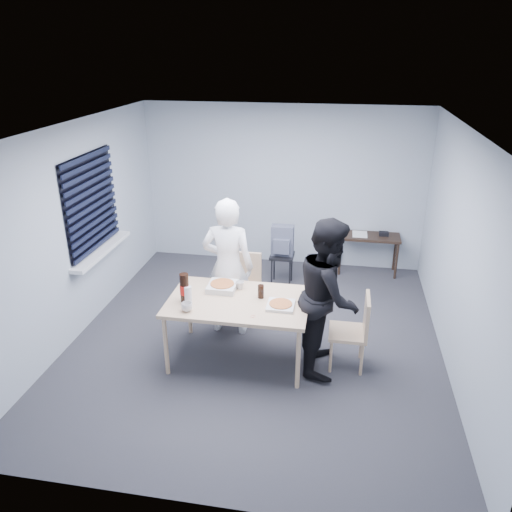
% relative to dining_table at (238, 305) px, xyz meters
% --- Properties ---
extents(room, '(5.00, 5.00, 5.00)m').
position_rel_dining_table_xyz_m(room, '(-2.07, 0.84, 0.73)').
color(room, '#323137').
rests_on(room, ground).
extents(dining_table, '(1.58, 1.00, 0.77)m').
position_rel_dining_table_xyz_m(dining_table, '(0.00, 0.00, 0.00)').
color(dining_table, tan).
rests_on(dining_table, ground).
extents(chair_far, '(0.42, 0.42, 0.89)m').
position_rel_dining_table_xyz_m(chair_far, '(-0.13, 1.00, -0.20)').
color(chair_far, tan).
rests_on(chair_far, ground).
extents(chair_right, '(0.42, 0.42, 0.89)m').
position_rel_dining_table_xyz_m(chair_right, '(1.32, 0.07, -0.20)').
color(chair_right, tan).
rests_on(chair_right, ground).
extents(person_white, '(0.65, 0.42, 1.77)m').
position_rel_dining_table_xyz_m(person_white, '(-0.26, 0.61, 0.18)').
color(person_white, white).
rests_on(person_white, ground).
extents(person_black, '(0.47, 0.86, 1.77)m').
position_rel_dining_table_xyz_m(person_black, '(1.00, 0.05, 0.18)').
color(person_black, black).
rests_on(person_black, ground).
extents(side_table, '(0.95, 0.42, 0.64)m').
position_rel_dining_table_xyz_m(side_table, '(1.55, 2.72, -0.15)').
color(side_table, black).
rests_on(side_table, ground).
extents(stool, '(0.35, 0.35, 0.49)m').
position_rel_dining_table_xyz_m(stool, '(0.24, 2.04, -0.33)').
color(stool, black).
rests_on(stool, ground).
extents(backpack, '(0.33, 0.24, 0.46)m').
position_rel_dining_table_xyz_m(backpack, '(0.24, 2.03, 0.01)').
color(backpack, '#555B63').
rests_on(backpack, stool).
extents(pizza_box_a, '(0.33, 0.33, 0.08)m').
position_rel_dining_table_xyz_m(pizza_box_a, '(-0.24, 0.23, 0.10)').
color(pizza_box_a, silver).
rests_on(pizza_box_a, dining_table).
extents(pizza_box_b, '(0.30, 0.30, 0.04)m').
position_rel_dining_table_xyz_m(pizza_box_b, '(0.49, -0.07, 0.08)').
color(pizza_box_b, silver).
rests_on(pizza_box_b, dining_table).
extents(mug_a, '(0.17, 0.17, 0.10)m').
position_rel_dining_table_xyz_m(mug_a, '(-0.49, -0.34, 0.11)').
color(mug_a, silver).
rests_on(mug_a, dining_table).
extents(mug_b, '(0.10, 0.10, 0.09)m').
position_rel_dining_table_xyz_m(mug_b, '(-0.04, 0.28, 0.11)').
color(mug_b, silver).
rests_on(mug_b, dining_table).
extents(cola_glass, '(0.07, 0.07, 0.16)m').
position_rel_dining_table_xyz_m(cola_glass, '(0.24, 0.10, 0.14)').
color(cola_glass, black).
rests_on(cola_glass, dining_table).
extents(soda_bottle, '(0.11, 0.11, 0.33)m').
position_rel_dining_table_xyz_m(soda_bottle, '(-0.58, -0.13, 0.22)').
color(soda_bottle, black).
rests_on(soda_bottle, dining_table).
extents(plastic_cups, '(0.10, 0.10, 0.20)m').
position_rel_dining_table_xyz_m(plastic_cups, '(-0.54, -0.15, 0.16)').
color(plastic_cups, silver).
rests_on(plastic_cups, dining_table).
extents(rubber_band, '(0.06, 0.06, 0.00)m').
position_rel_dining_table_xyz_m(rubber_band, '(0.23, -0.34, 0.06)').
color(rubber_band, red).
rests_on(rubber_band, dining_table).
extents(papers, '(0.29, 0.35, 0.01)m').
position_rel_dining_table_xyz_m(papers, '(1.40, 2.74, -0.07)').
color(papers, white).
rests_on(papers, side_table).
extents(black_box, '(0.16, 0.13, 0.06)m').
position_rel_dining_table_xyz_m(black_box, '(1.77, 2.74, -0.04)').
color(black_box, black).
rests_on(black_box, side_table).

